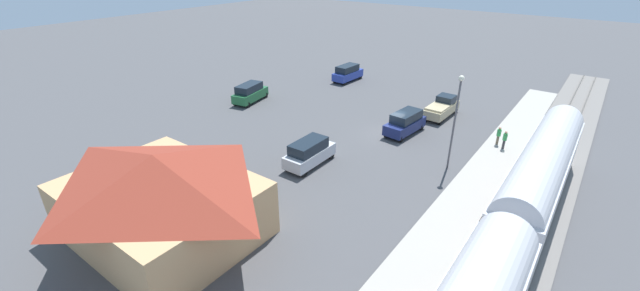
% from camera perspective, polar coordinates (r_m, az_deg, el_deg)
% --- Properties ---
extents(ground_plane, '(200.00, 200.00, 0.00)m').
position_cam_1_polar(ground_plane, '(39.46, 9.69, 1.62)').
color(ground_plane, '#4C4C4F').
extents(railway_track, '(4.80, 70.00, 0.30)m').
position_cam_1_polar(railway_track, '(36.18, 29.71, -3.87)').
color(railway_track, slate).
rests_on(railway_track, ground).
extents(platform, '(3.20, 46.00, 0.30)m').
position_cam_1_polar(platform, '(36.57, 23.68, -2.11)').
color(platform, '#A8A399').
rests_on(platform, ground).
extents(station_building, '(11.99, 9.57, 5.60)m').
position_cam_1_polar(station_building, '(25.91, -22.06, -6.56)').
color(station_building, tan).
rests_on(station_building, ground).
extents(pedestrian_on_platform, '(0.36, 0.36, 1.71)m').
position_cam_1_polar(pedestrian_on_platform, '(39.22, 24.37, 1.46)').
color(pedestrian_on_platform, brown).
rests_on(pedestrian_on_platform, platform).
extents(pedestrian_waiting_far, '(0.36, 0.36, 1.71)m').
position_cam_1_polar(pedestrian_waiting_far, '(38.54, 25.10, 0.90)').
color(pedestrian_waiting_far, '#333338').
rests_on(pedestrian_waiting_far, platform).
extents(suv_blue, '(2.12, 4.96, 2.22)m').
position_cam_1_polar(suv_blue, '(55.76, 4.00, 10.42)').
color(suv_blue, '#283D9E').
rests_on(suv_blue, ground).
extents(suv_silver, '(1.98, 4.91, 2.22)m').
position_cam_1_polar(suv_silver, '(32.79, -1.56, -1.01)').
color(suv_silver, silver).
rests_on(suv_silver, ground).
extents(pickup_tan, '(2.12, 5.46, 2.14)m').
position_cam_1_polar(pickup_tan, '(44.90, 17.18, 5.27)').
color(pickup_tan, '#C6B284').
rests_on(pickup_tan, ground).
extents(suv_green, '(2.87, 5.19, 2.22)m').
position_cam_1_polar(suv_green, '(48.04, -10.08, 7.52)').
color(suv_green, '#236638').
rests_on(suv_green, ground).
extents(suv_navy, '(2.43, 5.07, 2.22)m').
position_cam_1_polar(suv_navy, '(39.54, 12.19, 3.26)').
color(suv_navy, navy).
rests_on(suv_navy, ground).
extents(light_pole_near_platform, '(0.44, 0.44, 7.86)m').
position_cam_1_polar(light_pole_near_platform, '(32.47, 19.03, 4.56)').
color(light_pole_near_platform, '#515156').
rests_on(light_pole_near_platform, ground).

